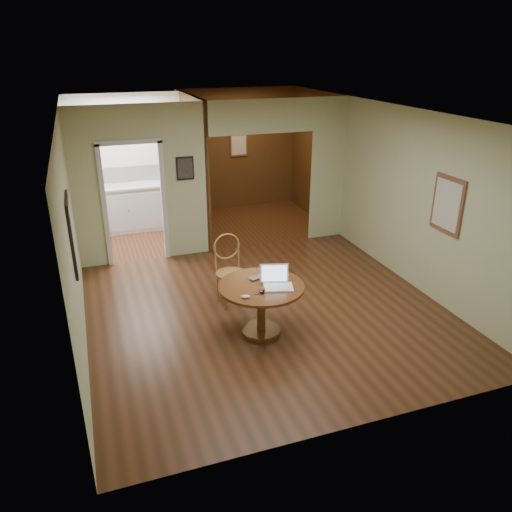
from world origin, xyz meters
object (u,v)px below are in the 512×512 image
object	(u,v)px
dining_table	(261,298)
closed_laptop	(261,278)
open_laptop	(276,281)
chair	(229,265)

from	to	relation	value
dining_table	closed_laptop	bearing A→B (deg)	72.09
open_laptop	chair	bearing A→B (deg)	123.02
dining_table	open_laptop	distance (m)	0.32
open_laptop	closed_laptop	world-z (taller)	open_laptop
chair	closed_laptop	size ratio (longest dim) A/B	3.56
open_laptop	dining_table	bearing A→B (deg)	173.64
chair	open_laptop	world-z (taller)	chair
chair	open_laptop	size ratio (longest dim) A/B	2.45
dining_table	chair	xyz separation A→B (m)	(-0.14, 0.99, 0.06)
open_laptop	closed_laptop	xyz separation A→B (m)	(-0.12, 0.26, -0.06)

